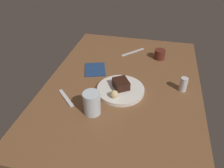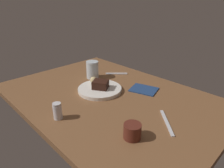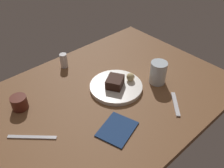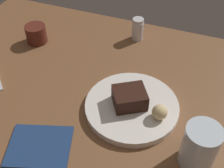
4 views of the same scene
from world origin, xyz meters
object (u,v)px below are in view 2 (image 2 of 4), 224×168
object	(u,v)px
salt_shaker	(58,111)
coffee_cup	(132,131)
butter_knife	(167,122)
folded_napkin	(144,89)
bread_roll	(93,80)
dessert_plate	(100,89)
chocolate_cake_slice	(101,84)
dessert_spoon	(116,74)
water_glass	(92,70)

from	to	relation	value
salt_shaker	coffee_cup	distance (cm)	34.53
salt_shaker	butter_knife	distance (cm)	48.23
coffee_cup	folded_napkin	world-z (taller)	coffee_cup
bread_roll	folded_napkin	distance (cm)	30.49
bread_roll	coffee_cup	xyz separation A→B (cm)	(-47.66, 20.02, -0.89)
dessert_plate	chocolate_cake_slice	world-z (taller)	chocolate_cake_slice
chocolate_cake_slice	dessert_spoon	xyz separation A→B (cm)	(12.70, -25.75, -3.90)
folded_napkin	coffee_cup	bearing A→B (deg)	121.44
water_glass	dessert_spoon	distance (cm)	18.10
water_glass	folded_napkin	bearing A→B (deg)	-165.34
dessert_plate	water_glass	distance (cm)	21.18
salt_shaker	butter_knife	world-z (taller)	salt_shaker
salt_shaker	coffee_cup	xyz separation A→B (cm)	(-31.70, -13.65, -0.78)
chocolate_cake_slice	bread_roll	distance (cm)	8.68
dessert_spoon	salt_shaker	bearing A→B (deg)	63.60
chocolate_cake_slice	folded_napkin	size ratio (longest dim) A/B	0.56
salt_shaker	folded_napkin	bearing A→B (deg)	-99.88
dessert_plate	water_glass	world-z (taller)	water_glass
bread_roll	folded_napkin	size ratio (longest dim) A/B	0.26
dessert_spoon	folded_napkin	distance (cm)	29.80
dessert_plate	dessert_spoon	bearing A→B (deg)	-64.81
bread_roll	coffee_cup	world-z (taller)	coffee_cup
chocolate_cake_slice	dessert_plate	bearing A→B (deg)	-25.41
dessert_plate	chocolate_cake_slice	size ratio (longest dim) A/B	3.00
bread_roll	dessert_spoon	bearing A→B (deg)	-80.13
dessert_plate	butter_knife	distance (cm)	44.11
chocolate_cake_slice	butter_knife	bearing A→B (deg)	-179.99
water_glass	folded_napkin	size ratio (longest dim) A/B	0.76
dessert_plate	butter_knife	size ratio (longest dim) A/B	1.32
bread_roll	butter_knife	size ratio (longest dim) A/B	0.21
folded_napkin	water_glass	bearing A→B (deg)	14.66
chocolate_cake_slice	dessert_spoon	size ratio (longest dim) A/B	0.56
chocolate_cake_slice	dessert_spoon	distance (cm)	28.97
butter_knife	dessert_spoon	bearing A→B (deg)	19.04
salt_shaker	coffee_cup	size ratio (longest dim) A/B	1.12
water_glass	coffee_cup	xyz separation A→B (cm)	(-58.34, 28.04, -2.58)
bread_roll	butter_knife	world-z (taller)	bread_roll
dessert_spoon	folded_napkin	world-z (taller)	dessert_spoon
bread_roll	folded_napkin	world-z (taller)	bread_roll
salt_shaker	dessert_spoon	size ratio (longest dim) A/B	0.52
chocolate_cake_slice	folded_napkin	world-z (taller)	chocolate_cake_slice
coffee_cup	water_glass	bearing A→B (deg)	-25.67
dessert_spoon	folded_napkin	bearing A→B (deg)	121.26
butter_knife	folded_napkin	bearing A→B (deg)	8.62
dessert_plate	water_glass	xyz separation A→B (cm)	(18.43, -9.34, 4.65)
chocolate_cake_slice	folded_napkin	xyz separation A→B (cm)	(-16.33, -18.99, -3.95)
chocolate_cake_slice	dessert_spoon	bearing A→B (deg)	-63.75
coffee_cup	chocolate_cake_slice	bearing A→B (deg)	-25.10
water_glass	salt_shaker	bearing A→B (deg)	122.57
chocolate_cake_slice	salt_shaker	xyz separation A→B (cm)	(-7.45, 31.99, -0.42)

